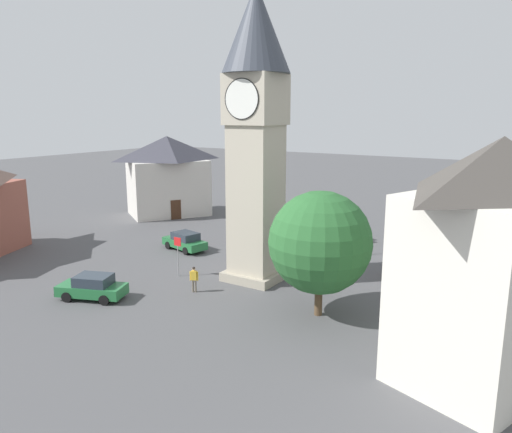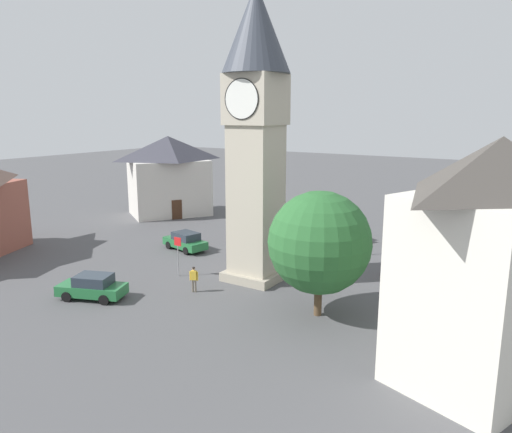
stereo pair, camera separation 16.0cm
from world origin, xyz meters
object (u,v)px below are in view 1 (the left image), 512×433
at_px(clock_tower, 256,112).
at_px(car_black_far, 424,269).
at_px(car_silver_kerb, 185,241).
at_px(tree, 320,243).
at_px(car_blue_kerb, 92,287).
at_px(car_red_corner, 262,229).
at_px(road_sign, 178,250).
at_px(car_white_side, 345,231).
at_px(building_corner_back, 492,259).
at_px(building_hall_far, 168,175).
at_px(pedestrian, 194,277).
at_px(lamp_post, 340,220).

height_order(clock_tower, car_black_far, clock_tower).
bearing_deg(car_silver_kerb, tree, -22.15).
xyz_separation_m(car_blue_kerb, car_red_corner, (0.78, 18.56, 0.00)).
bearing_deg(road_sign, clock_tower, 27.26).
height_order(car_white_side, road_sign, road_sign).
distance_m(building_corner_back, road_sign, 20.49).
height_order(tree, building_hall_far, building_hall_far).
height_order(clock_tower, pedestrian, clock_tower).
bearing_deg(car_silver_kerb, lamp_post, 24.59).
relative_size(clock_tower, car_silver_kerb, 4.40).
xyz_separation_m(car_white_side, tree, (5.31, -16.70, 3.49)).
relative_size(car_silver_kerb, lamp_post, 1.00).
bearing_deg(building_hall_far, road_sign, -45.94).
xyz_separation_m(car_blue_kerb, car_white_side, (7.45, 21.98, 0.00)).
xyz_separation_m(car_white_side, car_black_far, (8.80, -7.31, 0.00)).
xyz_separation_m(car_silver_kerb, building_hall_far, (-11.18, 10.34, 3.70)).
distance_m(car_blue_kerb, building_hall_far, 25.95).
height_order(car_silver_kerb, lamp_post, lamp_post).
height_order(building_hall_far, lamp_post, building_hall_far).
distance_m(clock_tower, lamp_post, 11.89).
bearing_deg(car_blue_kerb, tree, 22.45).
distance_m(car_black_far, road_sign, 17.03).
relative_size(pedestrian, building_hall_far, 0.16).
bearing_deg(tree, pedestrian, -173.05).
bearing_deg(lamp_post, road_sign, -125.34).
relative_size(car_silver_kerb, pedestrian, 2.60).
height_order(car_blue_kerb, pedestrian, pedestrian).
bearing_deg(car_blue_kerb, lamp_post, 61.46).
height_order(car_blue_kerb, lamp_post, lamp_post).
bearing_deg(road_sign, tree, -4.29).
height_order(car_red_corner, road_sign, road_sign).
bearing_deg(car_silver_kerb, road_sign, -53.22).
height_order(car_silver_kerb, car_black_far, same).
bearing_deg(tree, car_silver_kerb, 157.85).
relative_size(clock_tower, car_blue_kerb, 4.34).
bearing_deg(car_white_side, building_corner_back, -52.97).
xyz_separation_m(car_black_far, pedestrian, (-11.72, -10.40, 0.25)).
xyz_separation_m(car_red_corner, lamp_post, (8.32, -1.83, 2.23)).
bearing_deg(clock_tower, road_sign, -152.74).
distance_m(building_hall_far, lamp_post, 23.30).
distance_m(pedestrian, road_sign, 3.60).
relative_size(car_black_far, pedestrian, 2.62).
bearing_deg(car_red_corner, building_corner_back, -36.34).
distance_m(car_white_side, car_black_far, 11.44).
height_order(clock_tower, building_corner_back, clock_tower).
height_order(car_blue_kerb, tree, tree).
height_order(car_red_corner, lamp_post, lamp_post).
xyz_separation_m(car_black_far, building_hall_far, (-29.85, 7.12, 3.70)).
bearing_deg(car_white_side, building_hall_far, -179.50).
distance_m(building_corner_back, building_hall_far, 39.77).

